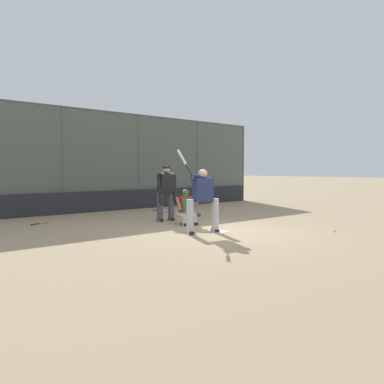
{
  "coord_description": "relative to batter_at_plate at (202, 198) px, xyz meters",
  "views": [
    {
      "loc": [
        7.04,
        7.27,
        1.68
      ],
      "look_at": [
        0.15,
        -1.0,
        1.05
      ],
      "focal_mm": 35.0,
      "sensor_mm": 36.0,
      "label": 1
    }
  ],
  "objects": [
    {
      "name": "umpire_home",
      "position": [
        -0.68,
        -2.58,
        0.05
      ],
      "size": [
        0.74,
        0.5,
        1.82
      ],
      "rotation": [
        0.0,
        0.0,
        -0.12
      ],
      "color": "#4C4C51",
      "rests_on": "ground_plane"
    },
    {
      "name": "baseball_loose",
      "position": [
        -2.91,
        2.13,
        -0.89
      ],
      "size": [
        0.07,
        0.07,
        0.07
      ],
      "primitive_type": "sphere",
      "color": "white",
      "rests_on": "ground_plane"
    },
    {
      "name": "spare_bat_third_base_side",
      "position": [
        -2.24,
        -4.85,
        -0.9
      ],
      "size": [
        0.4,
        0.78,
        0.07
      ],
      "rotation": [
        0.0,
        0.0,
        2.01
      ],
      "color": "black",
      "rests_on": "ground_plane"
    },
    {
      "name": "backstop_fence",
      "position": [
        -0.5,
        -6.72,
        1.22
      ],
      "size": [
        16.96,
        0.08,
        4.12
      ],
      "color": "#515651",
      "rests_on": "ground_plane"
    },
    {
      "name": "spare_bat_by_padding",
      "position": [
        -2.0,
        -3.6,
        -0.9
      ],
      "size": [
        0.55,
        0.64,
        0.07
      ],
      "rotation": [
        0.0,
        0.0,
        0.87
      ],
      "color": "black",
      "rests_on": "ground_plane"
    },
    {
      "name": "fielding_glove_on_dirt",
      "position": [
        -2.25,
        -2.83,
        -0.87
      ],
      "size": [
        0.31,
        0.24,
        0.11
      ],
      "color": "#56331E",
      "rests_on": "ground_plane"
    },
    {
      "name": "home_plate_marker",
      "position": [
        -0.5,
        0.15,
        -0.92
      ],
      "size": [
        0.43,
        0.43,
        0.01
      ],
      "primitive_type": "cube",
      "color": "white",
      "rests_on": "ground_plane"
    },
    {
      "name": "spare_bat_near_backstop",
      "position": [
        2.69,
        -4.56,
        -0.9
      ],
      "size": [
        0.71,
        0.48,
        0.07
      ],
      "rotation": [
        0.0,
        0.0,
        3.71
      ],
      "color": "black",
      "rests_on": "ground_plane"
    },
    {
      "name": "batter_at_plate",
      "position": [
        0.0,
        0.0,
        0.0
      ],
      "size": [
        0.95,
        0.79,
        2.24
      ],
      "rotation": [
        0.0,
        0.0,
        -0.23
      ],
      "color": "#B7B7BC",
      "rests_on": "ground_plane"
    },
    {
      "name": "ground_plane",
      "position": [
        -0.5,
        0.15,
        -0.93
      ],
      "size": [
        160.0,
        160.0,
        0.0
      ],
      "primitive_type": "plane",
      "color": "tan"
    },
    {
      "name": "bleachers_beyond",
      "position": [
        2.6,
        -9.22,
        -0.45
      ],
      "size": [
        11.81,
        2.5,
        1.48
      ],
      "color": "slate",
      "rests_on": "ground_plane"
    },
    {
      "name": "padding_wall",
      "position": [
        -0.5,
        -6.62,
        -0.52
      ],
      "size": [
        16.54,
        0.18,
        0.82
      ],
      "primitive_type": "cube",
      "color": "#28282D",
      "rests_on": "ground_plane"
    },
    {
      "name": "catcher_behind_plate",
      "position": [
        -0.65,
        -1.46,
        -0.36
      ],
      "size": [
        0.59,
        0.72,
        1.09
      ],
      "rotation": [
        0.0,
        0.0,
        -0.12
      ],
      "color": "#B7B7BC",
      "rests_on": "ground_plane"
    }
  ]
}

